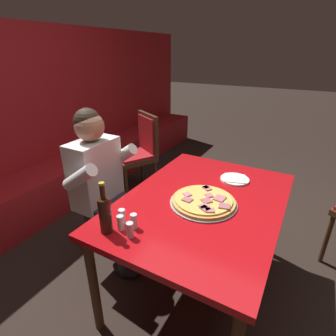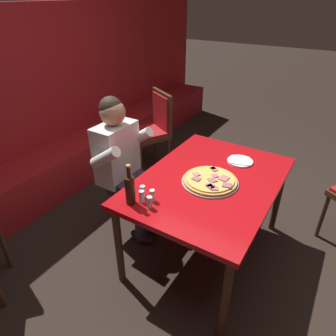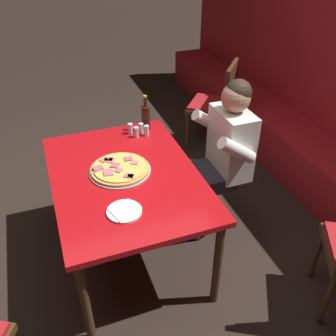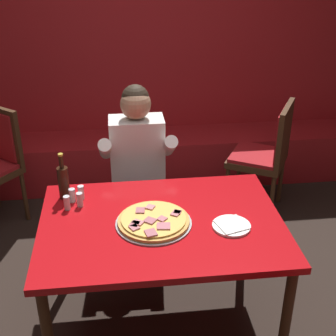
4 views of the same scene
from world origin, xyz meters
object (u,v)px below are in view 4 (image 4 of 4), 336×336
(plate_white_paper, at_px, (231,226))
(shaker_parmesan, at_px, (80,200))
(pizza, at_px, (154,221))
(beer_bottle, at_px, (63,181))
(main_dining_table, at_px, (162,233))
(shaker_black_pepper, at_px, (67,203))
(shaker_red_pepper_flakes, at_px, (81,193))
(dining_chair_far_left, at_px, (267,151))
(diner_seated_blue_shirt, at_px, (138,168))
(shaker_oregano, at_px, (72,196))

(plate_white_paper, distance_m, shaker_parmesan, 0.89)
(pizza, relative_size, beer_bottle, 1.44)
(pizza, bearing_deg, shaker_parmesan, 150.00)
(main_dining_table, bearing_deg, shaker_black_pepper, 160.38)
(main_dining_table, height_order, beer_bottle, beer_bottle)
(shaker_red_pepper_flakes, height_order, dining_chair_far_left, dining_chair_far_left)
(shaker_red_pepper_flakes, height_order, shaker_black_pepper, same)
(plate_white_paper, xyz_separation_m, beer_bottle, (-0.92, 0.42, 0.10))
(pizza, distance_m, shaker_red_pepper_flakes, 0.52)
(pizza, bearing_deg, diner_seated_blue_shirt, 92.85)
(main_dining_table, xyz_separation_m, plate_white_paper, (0.37, -0.10, 0.08))
(shaker_oregano, bearing_deg, dining_chair_far_left, 32.01)
(pizza, distance_m, plate_white_paper, 0.43)
(dining_chair_far_left, bearing_deg, main_dining_table, -129.67)
(plate_white_paper, distance_m, diner_seated_blue_shirt, 0.98)
(main_dining_table, distance_m, shaker_parmesan, 0.52)
(diner_seated_blue_shirt, bearing_deg, shaker_oregano, -130.27)
(shaker_oregano, relative_size, shaker_red_pepper_flakes, 1.00)
(pizza, relative_size, shaker_black_pepper, 4.89)
(shaker_parmesan, relative_size, dining_chair_far_left, 0.09)
(beer_bottle, xyz_separation_m, shaker_red_pepper_flakes, (0.10, -0.03, -0.07))
(shaker_oregano, relative_size, shaker_black_pepper, 1.00)
(main_dining_table, distance_m, plate_white_paper, 0.39)
(shaker_red_pepper_flakes, relative_size, shaker_parmesan, 1.00)
(shaker_oregano, xyz_separation_m, dining_chair_far_left, (1.51, 0.94, -0.23))
(shaker_black_pepper, relative_size, shaker_parmesan, 1.00)
(main_dining_table, bearing_deg, pizza, -155.33)
(shaker_oregano, relative_size, dining_chair_far_left, 0.09)
(pizza, distance_m, dining_chair_far_left, 1.63)
(plate_white_paper, xyz_separation_m, shaker_parmesan, (-0.83, 0.32, 0.03))
(dining_chair_far_left, bearing_deg, shaker_red_pepper_flakes, -147.94)
(plate_white_paper, distance_m, shaker_black_pepper, 0.94)
(shaker_oregano, distance_m, dining_chair_far_left, 1.79)
(beer_bottle, height_order, shaker_oregano, beer_bottle)
(pizza, bearing_deg, plate_white_paper, -10.65)
(pizza, bearing_deg, shaker_red_pepper_flakes, 141.75)
(shaker_parmesan, bearing_deg, shaker_oregano, 130.65)
(main_dining_table, relative_size, shaker_red_pepper_flakes, 15.68)
(shaker_oregano, distance_m, shaker_black_pepper, 0.09)
(plate_white_paper, bearing_deg, shaker_black_pepper, 162.28)
(pizza, xyz_separation_m, shaker_red_pepper_flakes, (-0.41, 0.32, 0.02))
(beer_bottle, height_order, shaker_parmesan, beer_bottle)
(beer_bottle, bearing_deg, dining_chair_far_left, 29.66)
(beer_bottle, distance_m, diner_seated_blue_shirt, 0.66)
(main_dining_table, xyz_separation_m, shaker_red_pepper_flakes, (-0.45, 0.30, 0.11))
(plate_white_paper, height_order, shaker_black_pepper, shaker_black_pepper)
(shaker_oregano, height_order, shaker_parmesan, same)
(shaker_parmesan, relative_size, diner_seated_blue_shirt, 0.07)
(shaker_oregano, bearing_deg, shaker_red_pepper_flakes, 30.50)
(shaker_red_pepper_flakes, bearing_deg, shaker_oregano, -149.50)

